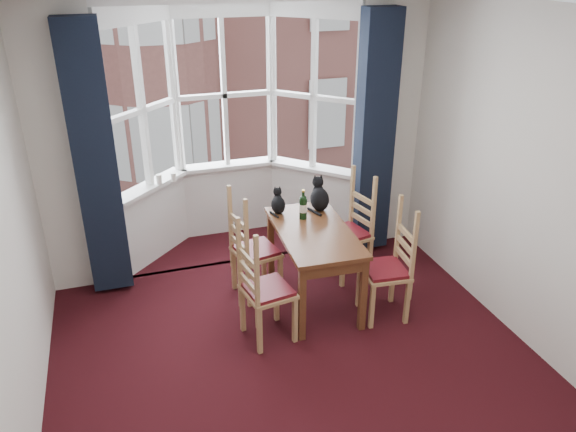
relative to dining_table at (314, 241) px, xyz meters
name	(u,v)px	position (x,y,z in m)	size (l,w,h in m)	color
floor	(314,394)	(-0.44, -1.25, -0.66)	(4.50, 4.50, 0.00)	black
ceiling	(323,16)	(-0.44, -1.25, 2.14)	(4.50, 4.50, 0.00)	white
wall_right	(561,199)	(1.56, -1.25, 0.74)	(4.50, 4.50, 0.00)	silver
wall_back_pier_left	(69,155)	(-2.09, 1.00, 0.74)	(0.70, 0.12, 2.80)	silver
wall_back_pier_right	(387,125)	(1.21, 1.00, 0.74)	(0.70, 0.12, 2.80)	silver
bay_window	(230,125)	(-0.44, 1.50, 0.74)	(2.76, 0.94, 2.80)	white
curtain_left	(96,164)	(-1.86, 0.82, 0.69)	(0.38, 0.22, 2.60)	black
curtain_right	(375,136)	(0.98, 0.82, 0.69)	(0.38, 0.22, 2.60)	black
dining_table	(314,241)	(0.00, 0.00, 0.00)	(0.72, 1.27, 0.77)	brown
chair_left_near	(258,294)	(-0.67, -0.45, -0.18)	(0.47, 0.48, 0.92)	tan
chair_left_far	(248,254)	(-0.58, 0.26, -0.18)	(0.48, 0.49, 0.92)	tan
chair_right_near	(394,270)	(0.63, -0.44, -0.18)	(0.44, 0.46, 0.92)	tan
chair_right_far	(354,233)	(0.58, 0.37, -0.18)	(0.48, 0.50, 0.92)	tan
cat_left	(278,203)	(-0.21, 0.47, 0.21)	(0.17, 0.21, 0.27)	black
cat_right	(319,197)	(0.21, 0.42, 0.25)	(0.21, 0.27, 0.35)	black
wine_bottle	(303,206)	(-0.02, 0.27, 0.24)	(0.08, 0.08, 0.30)	black
candle_tall	(159,179)	(-1.27, 1.35, 0.27)	(0.06, 0.06, 0.11)	white
candle_short	(174,177)	(-1.12, 1.38, 0.26)	(0.06, 0.06, 0.09)	white
street	(133,113)	(-0.44, 31.00, -6.66)	(80.00, 80.00, 0.00)	#333335
tenement_building	(144,11)	(-0.44, 12.76, 0.94)	(18.40, 7.80, 15.20)	#9A594F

